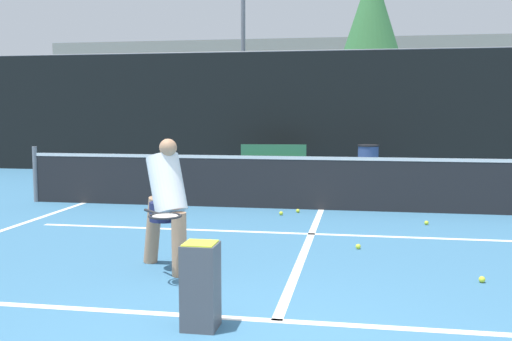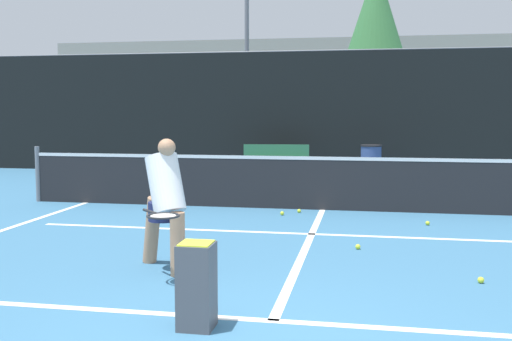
{
  "view_description": "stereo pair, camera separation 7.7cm",
  "coord_description": "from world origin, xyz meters",
  "px_view_note": "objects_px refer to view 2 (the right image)",
  "views": [
    {
      "loc": [
        0.67,
        -3.97,
        1.77
      ],
      "look_at": [
        -0.72,
        3.98,
        0.95
      ],
      "focal_mm": 42.0,
      "sensor_mm": 36.0,
      "label": 1
    },
    {
      "loc": [
        0.75,
        -3.96,
        1.77
      ],
      "look_at": [
        -0.72,
        3.98,
        0.95
      ],
      "focal_mm": 42.0,
      "sensor_mm": 36.0,
      "label": 2
    }
  ],
  "objects_px": {
    "parked_car": "(454,148)",
    "trash_bin": "(371,162)",
    "player_practicing": "(165,200)",
    "ball_hopper": "(197,283)",
    "courtside_bench": "(276,159)"
  },
  "relations": [
    {
      "from": "player_practicing",
      "to": "ball_hopper",
      "type": "relative_size",
      "value": 2.07
    },
    {
      "from": "courtside_bench",
      "to": "trash_bin",
      "type": "distance_m",
      "value": 2.45
    },
    {
      "from": "parked_car",
      "to": "player_practicing",
      "type": "bearing_deg",
      "value": -110.35
    },
    {
      "from": "player_practicing",
      "to": "trash_bin",
      "type": "bearing_deg",
      "value": 120.23
    },
    {
      "from": "player_practicing",
      "to": "parked_car",
      "type": "relative_size",
      "value": 0.35
    },
    {
      "from": "parked_car",
      "to": "ball_hopper",
      "type": "bearing_deg",
      "value": -105.24
    },
    {
      "from": "player_practicing",
      "to": "parked_car",
      "type": "distance_m",
      "value": 13.89
    },
    {
      "from": "player_practicing",
      "to": "trash_bin",
      "type": "relative_size",
      "value": 1.66
    },
    {
      "from": "ball_hopper",
      "to": "parked_car",
      "type": "relative_size",
      "value": 0.17
    },
    {
      "from": "courtside_bench",
      "to": "ball_hopper",
      "type": "bearing_deg",
      "value": -91.25
    },
    {
      "from": "trash_bin",
      "to": "parked_car",
      "type": "relative_size",
      "value": 0.21
    },
    {
      "from": "player_practicing",
      "to": "parked_car",
      "type": "bearing_deg",
      "value": 113.83
    },
    {
      "from": "player_practicing",
      "to": "courtside_bench",
      "type": "relative_size",
      "value": 0.84
    },
    {
      "from": "parked_car",
      "to": "trash_bin",
      "type": "bearing_deg",
      "value": -123.64
    },
    {
      "from": "courtside_bench",
      "to": "trash_bin",
      "type": "height_order",
      "value": "trash_bin"
    }
  ]
}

